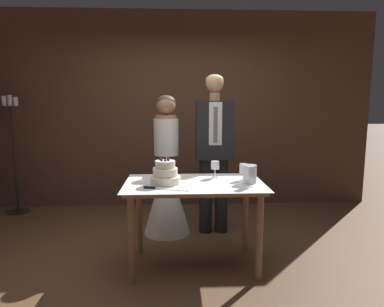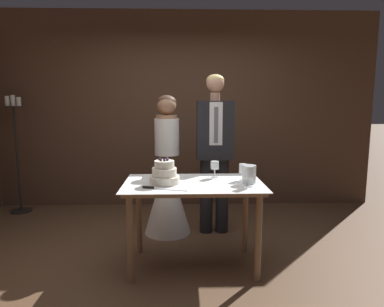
{
  "view_description": "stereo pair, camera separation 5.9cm",
  "coord_description": "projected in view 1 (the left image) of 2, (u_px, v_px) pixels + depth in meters",
  "views": [
    {
      "loc": [
        -0.08,
        -3.04,
        1.53
      ],
      "look_at": [
        0.09,
        0.41,
        1.0
      ],
      "focal_mm": 32.0,
      "sensor_mm": 36.0,
      "label": 1
    },
    {
      "loc": [
        -0.02,
        -3.04,
        1.53
      ],
      "look_at": [
        0.09,
        0.41,
        1.0
      ],
      "focal_mm": 32.0,
      "sensor_mm": 36.0,
      "label": 2
    }
  ],
  "objects": [
    {
      "name": "candle_stand",
      "position": [
        14.0,
        154.0,
        4.64
      ],
      "size": [
        0.28,
        0.28,
        1.61
      ],
      "color": "black",
      "rests_on": "ground_plane"
    },
    {
      "name": "hurricane_candle",
      "position": [
        250.0,
        174.0,
        3.09
      ],
      "size": [
        0.13,
        0.13,
        0.16
      ],
      "color": "silver",
      "rests_on": "cake_table"
    },
    {
      "name": "cake_knife",
      "position": [
        157.0,
        188.0,
        2.87
      ],
      "size": [
        0.39,
        0.13,
        0.02
      ],
      "rotation": [
        0.0,
        0.0,
        -0.29
      ],
      "color": "silver",
      "rests_on": "cake_table"
    },
    {
      "name": "wine_glass_middle",
      "position": [
        243.0,
        169.0,
        3.19
      ],
      "size": [
        0.07,
        0.07,
        0.16
      ],
      "color": "silver",
      "rests_on": "cake_table"
    },
    {
      "name": "wine_glass_near",
      "position": [
        215.0,
        166.0,
        3.3
      ],
      "size": [
        0.08,
        0.08,
        0.16
      ],
      "color": "silver",
      "rests_on": "cake_table"
    },
    {
      "name": "wine_glass_far",
      "position": [
        250.0,
        173.0,
        2.94
      ],
      "size": [
        0.07,
        0.07,
        0.18
      ],
      "color": "silver",
      "rests_on": "cake_table"
    },
    {
      "name": "tiered_cake",
      "position": [
        165.0,
        174.0,
        3.05
      ],
      "size": [
        0.27,
        0.27,
        0.23
      ],
      "color": "silver",
      "rests_on": "cake_table"
    },
    {
      "name": "wall_back",
      "position": [
        181.0,
        111.0,
        4.99
      ],
      "size": [
        5.58,
        0.12,
        2.8
      ],
      "primitive_type": "cube",
      "color": "#513828",
      "rests_on": "ground_plane"
    },
    {
      "name": "cake_table",
      "position": [
        194.0,
        194.0,
        3.12
      ],
      "size": [
        1.26,
        0.77,
        0.8
      ],
      "color": "#8E6B4C",
      "rests_on": "ground_plane"
    },
    {
      "name": "groom",
      "position": [
        214.0,
        147.0,
        3.91
      ],
      "size": [
        0.41,
        0.25,
        1.83
      ],
      "color": "black",
      "rests_on": "ground_plane"
    },
    {
      "name": "ground_plane",
      "position": [
        185.0,
        265.0,
        3.23
      ],
      "size": [
        40.0,
        40.0,
        0.0
      ],
      "primitive_type": "plane",
      "color": "brown"
    },
    {
      "name": "bride",
      "position": [
        167.0,
        183.0,
        3.95
      ],
      "size": [
        0.54,
        0.54,
        1.6
      ],
      "color": "white",
      "rests_on": "ground_plane"
    }
  ]
}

